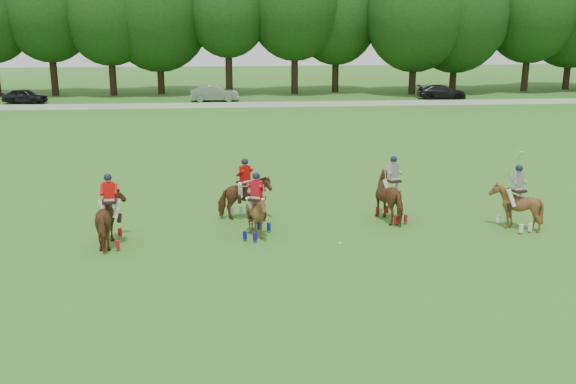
{
  "coord_description": "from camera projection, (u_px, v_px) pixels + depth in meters",
  "views": [
    {
      "loc": [
        -0.09,
        -17.66,
        7.29
      ],
      "look_at": [
        1.91,
        4.2,
        1.4
      ],
      "focal_mm": 40.0,
      "sensor_mm": 36.0,
      "label": 1
    }
  ],
  "objects": [
    {
      "name": "boundary_rail",
      "position": [
        230.0,
        105.0,
        55.38
      ],
      "size": [
        120.0,
        0.1,
        0.44
      ],
      "primitive_type": "cube",
      "color": "white",
      "rests_on": "ground"
    },
    {
      "name": "tree_line",
      "position": [
        231.0,
        10.0,
        62.99
      ],
      "size": [
        117.98,
        14.32,
        14.75
      ],
      "color": "black",
      "rests_on": "ground"
    },
    {
      "name": "polo_red_c",
      "position": [
        257.0,
        214.0,
        22.1
      ],
      "size": [
        1.8,
        1.86,
        2.29
      ],
      "color": "#502E15",
      "rests_on": "ground"
    },
    {
      "name": "polo_red_a",
      "position": [
        111.0,
        219.0,
        21.28
      ],
      "size": [
        1.32,
        2.16,
        2.45
      ],
      "color": "#502E15",
      "rests_on": "ground"
    },
    {
      "name": "car_right",
      "position": [
        442.0,
        92.0,
        61.38
      ],
      "size": [
        4.78,
        2.42,
        1.33
      ],
      "primitive_type": "imported",
      "rotation": [
        0.0,
        0.0,
        1.45
      ],
      "color": "black",
      "rests_on": "ground"
    },
    {
      "name": "polo_stripe_a",
      "position": [
        392.0,
        197.0,
        23.94
      ],
      "size": [
        1.56,
        2.3,
        2.47
      ],
      "color": "#502E15",
      "rests_on": "ground"
    },
    {
      "name": "polo_red_b",
      "position": [
        245.0,
        198.0,
        24.03
      ],
      "size": [
        2.15,
        2.08,
        2.36
      ],
      "color": "#502E15",
      "rests_on": "ground"
    },
    {
      "name": "polo_stripe_b",
      "position": [
        516.0,
        206.0,
        22.98
      ],
      "size": [
        1.7,
        1.81,
        2.9
      ],
      "color": "#502E15",
      "rests_on": "ground"
    },
    {
      "name": "ground",
      "position": [
        236.0,
        276.0,
        18.89
      ],
      "size": [
        180.0,
        180.0,
        0.0
      ],
      "primitive_type": "plane",
      "color": "#356A1E",
      "rests_on": "ground"
    },
    {
      "name": "car_left",
      "position": [
        25.0,
        96.0,
        57.96
      ],
      "size": [
        4.1,
        2.15,
        1.33
      ],
      "primitive_type": "imported",
      "rotation": [
        0.0,
        0.0,
        1.42
      ],
      "color": "black",
      "rests_on": "ground"
    },
    {
      "name": "car_mid",
      "position": [
        215.0,
        93.0,
        59.45
      ],
      "size": [
        4.47,
        1.62,
        1.46
      ],
      "primitive_type": "imported",
      "rotation": [
        0.0,
        0.0,
        1.59
      ],
      "color": "gray",
      "rests_on": "ground"
    },
    {
      "name": "polo_ball",
      "position": [
        340.0,
        243.0,
        21.52
      ],
      "size": [
        0.09,
        0.09,
        0.09
      ],
      "primitive_type": "sphere",
      "color": "white",
      "rests_on": "ground"
    }
  ]
}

